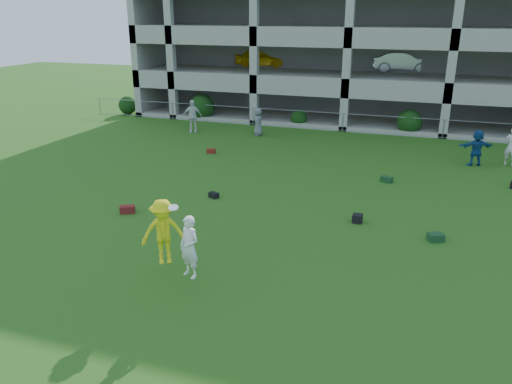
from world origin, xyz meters
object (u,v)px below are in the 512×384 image
(bystander_b, at_px, (192,116))
(parking_garage, at_px, (366,28))
(bystander_e, at_px, (512,146))
(frisbee_contest, at_px, (169,235))
(crate_d, at_px, (357,218))
(bystander_c, at_px, (258,122))
(bystander_d, at_px, (477,148))

(bystander_b, xyz_separation_m, parking_garage, (8.95, 11.84, 5.00))
(bystander_e, relative_size, frisbee_contest, 0.91)
(crate_d, bearing_deg, parking_garage, 97.15)
(bystander_b, bearing_deg, parking_garage, 32.37)
(crate_d, xyz_separation_m, parking_garage, (-2.88, 22.94, 5.86))
(bystander_c, bearing_deg, bystander_d, 59.08)
(bystander_c, height_order, frisbee_contest, frisbee_contest)
(frisbee_contest, xyz_separation_m, parking_garage, (1.64, 28.73, 4.63))
(bystander_e, xyz_separation_m, crate_d, (-6.17, -9.52, -0.82))
(bystander_b, bearing_deg, crate_d, -63.74)
(bystander_c, distance_m, crate_d, 13.86)
(bystander_c, distance_m, parking_garage, 13.38)
(bystander_c, distance_m, bystander_e, 13.95)
(bystander_d, relative_size, crate_d, 5.16)
(bystander_b, relative_size, bystander_c, 1.21)
(bystander_e, height_order, parking_garage, parking_garage)
(bystander_b, height_order, bystander_e, bystander_b)
(crate_d, relative_size, parking_garage, 0.01)
(bystander_c, xyz_separation_m, frisbee_contest, (3.10, -17.34, 0.55))
(bystander_e, bearing_deg, bystander_d, 42.42)
(bystander_c, bearing_deg, bystander_e, 62.54)
(bystander_d, distance_m, frisbee_contest, 17.36)
(frisbee_contest, bearing_deg, bystander_c, 100.15)
(crate_d, bearing_deg, bystander_d, 63.18)
(bystander_b, distance_m, crate_d, 16.24)
(bystander_d, bearing_deg, bystander_c, -31.64)
(bystander_d, xyz_separation_m, crate_d, (-4.55, -9.00, -0.75))
(bystander_b, distance_m, bystander_c, 4.23)
(bystander_b, distance_m, frisbee_contest, 18.41)
(bystander_b, xyz_separation_m, bystander_e, (18.00, -1.58, -0.04))
(bystander_c, xyz_separation_m, bystander_e, (13.80, -2.03, 0.13))
(frisbee_contest, distance_m, parking_garage, 29.15)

